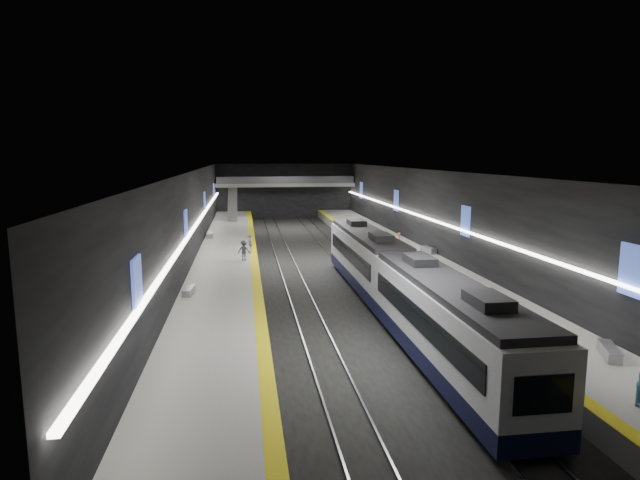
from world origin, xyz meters
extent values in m
plane|color=black|center=(0.00, 0.00, 0.00)|extent=(70.00, 70.00, 0.00)
cube|color=beige|center=(0.00, 0.00, 8.00)|extent=(20.00, 70.00, 0.04)
cube|color=black|center=(-10.00, 0.00, 4.00)|extent=(0.04, 70.00, 8.00)
cube|color=black|center=(10.00, 0.00, 4.00)|extent=(0.04, 70.00, 8.00)
cube|color=black|center=(0.00, 35.00, 4.00)|extent=(20.00, 0.04, 8.00)
cube|color=black|center=(0.00, -35.00, 4.00)|extent=(20.00, 0.04, 8.00)
cube|color=slate|center=(-7.50, 0.00, 0.50)|extent=(5.00, 70.00, 1.00)
cube|color=#999A95|center=(-7.50, 0.00, 1.01)|extent=(5.00, 70.00, 0.02)
cube|color=yellow|center=(-5.30, 0.00, 1.02)|extent=(0.60, 70.00, 0.02)
cube|color=slate|center=(7.50, 0.00, 0.50)|extent=(5.00, 70.00, 1.00)
cube|color=#999A95|center=(7.50, 0.00, 1.01)|extent=(5.00, 70.00, 0.02)
cube|color=yellow|center=(5.30, 0.00, 1.02)|extent=(0.60, 70.00, 0.02)
cube|color=gray|center=(-3.22, 0.00, 0.06)|extent=(0.08, 70.00, 0.12)
cube|color=gray|center=(-1.78, 0.00, 0.06)|extent=(0.08, 70.00, 0.12)
cube|color=gray|center=(1.78, 0.00, 0.06)|extent=(0.08, 70.00, 0.12)
cube|color=gray|center=(3.22, 0.00, 0.06)|extent=(0.08, 70.00, 0.12)
cube|color=black|center=(2.50, -23.58, 0.75)|extent=(2.65, 15.00, 0.80)
cube|color=white|center=(2.50, -23.58, 2.40)|extent=(2.65, 15.00, 2.50)
cube|color=black|center=(2.50, -23.58, 3.80)|extent=(2.44, 14.25, 0.30)
cube|color=black|center=(2.50, -23.58, 2.45)|extent=(2.69, 13.20, 1.00)
cube|color=black|center=(2.50, -31.10, 2.35)|extent=(1.85, 0.05, 1.20)
cube|color=black|center=(2.50, -8.58, 0.75)|extent=(2.65, 15.00, 0.80)
cube|color=white|center=(2.50, -8.58, 2.40)|extent=(2.65, 15.00, 2.50)
cube|color=black|center=(2.50, -8.58, 3.80)|extent=(2.44, 14.25, 0.30)
cube|color=black|center=(2.50, -8.58, 2.45)|extent=(2.69, 13.20, 1.00)
cube|color=black|center=(2.50, -16.10, 2.35)|extent=(1.85, 0.05, 1.20)
cube|color=#425AC6|center=(-9.92, -25.00, 4.50)|extent=(0.10, 1.50, 2.20)
cube|color=#425AC6|center=(-9.92, -8.00, 4.50)|extent=(0.10, 1.50, 2.20)
cube|color=#425AC6|center=(-9.92, 10.00, 4.50)|extent=(0.10, 1.50, 2.20)
cube|color=#425AC6|center=(-9.92, 27.00, 4.50)|extent=(0.10, 1.50, 2.20)
cube|color=#425AC6|center=(9.92, -25.00, 4.50)|extent=(0.10, 1.50, 2.20)
cube|color=#425AC6|center=(9.92, -8.00, 4.50)|extent=(0.10, 1.50, 2.20)
cube|color=#425AC6|center=(9.92, 10.00, 4.50)|extent=(0.10, 1.50, 2.20)
cube|color=#425AC6|center=(9.92, 27.00, 4.50)|extent=(0.10, 1.50, 2.20)
cube|color=white|center=(-9.80, 0.00, 3.80)|extent=(0.25, 68.60, 0.12)
cube|color=white|center=(9.80, 0.00, 3.80)|extent=(0.25, 68.60, 0.12)
cube|color=gray|center=(0.00, 33.00, 5.00)|extent=(20.00, 3.00, 0.50)
cube|color=#47474C|center=(0.00, 31.55, 5.75)|extent=(19.60, 0.08, 1.00)
cube|color=#99999E|center=(-7.50, 26.00, 2.90)|extent=(1.20, 7.50, 3.92)
cube|color=#99999E|center=(-9.39, -12.80, 1.21)|extent=(0.67, 1.80, 0.43)
cube|color=#99999E|center=(-9.50, 9.94, 1.25)|extent=(0.57, 2.06, 0.50)
cube|color=#99999E|center=(8.77, -25.55, 1.23)|extent=(1.23, 1.97, 0.47)
cube|color=#99999E|center=(9.50, -1.55, 1.24)|extent=(0.84, 2.04, 0.48)
imported|color=#D3584E|center=(7.33, -0.12, 1.79)|extent=(0.46, 0.63, 1.57)
imported|color=#B9B5A9|center=(-5.54, 0.41, 1.79)|extent=(0.44, 0.95, 1.59)
imported|color=#414249|center=(-6.08, -2.85, 1.81)|extent=(1.19, 0.91, 1.63)
camera|label=1|loc=(-6.00, -44.65, 9.23)|focal=30.00mm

